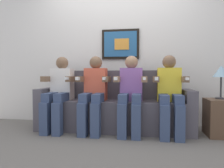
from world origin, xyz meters
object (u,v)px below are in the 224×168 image
(person_right_center, at_px, (131,91))
(side_table_right, at_px, (222,118))
(couch, at_px, (114,109))
(person_rightmost, at_px, (170,91))
(person_left_center, at_px, (94,90))
(person_leftmost, at_px, (59,90))
(table_lamp, at_px, (221,73))

(person_right_center, distance_m, side_table_right, 1.28)
(couch, height_order, person_rightmost, person_rightmost)
(couch, height_order, person_left_center, person_left_center)
(person_rightmost, bearing_deg, person_left_center, 180.00)
(person_right_center, bearing_deg, couch, 147.81)
(person_left_center, height_order, side_table_right, person_left_center)
(person_rightmost, bearing_deg, couch, 168.15)
(person_leftmost, xyz_separation_m, person_left_center, (0.54, -0.00, 0.00))
(side_table_right, height_order, table_lamp, table_lamp)
(person_left_center, relative_size, side_table_right, 2.22)
(person_left_center, height_order, person_right_center, same)
(table_lamp, bearing_deg, person_right_center, -174.89)
(person_left_center, xyz_separation_m, side_table_right, (1.76, 0.06, -0.36))
(person_leftmost, relative_size, person_rightmost, 1.00)
(person_leftmost, bearing_deg, table_lamp, 2.72)
(person_leftmost, bearing_deg, person_left_center, -0.05)
(person_rightmost, height_order, table_lamp, person_rightmost)
(table_lamp, bearing_deg, couch, 177.74)
(couch, xyz_separation_m, person_left_center, (-0.27, -0.17, 0.29))
(person_leftmost, relative_size, person_right_center, 1.00)
(couch, distance_m, side_table_right, 1.50)
(person_leftmost, xyz_separation_m, person_right_center, (1.07, -0.00, 0.00))
(couch, distance_m, person_left_center, 0.43)
(couch, relative_size, person_right_center, 2.06)
(couch, height_order, person_right_center, person_right_center)
(couch, distance_m, person_rightmost, 0.87)
(person_left_center, relative_size, person_rightmost, 1.00)
(side_table_right, bearing_deg, person_right_center, -177.13)
(person_leftmost, distance_m, table_lamp, 2.31)
(person_right_center, height_order, side_table_right, person_right_center)
(person_leftmost, relative_size, person_left_center, 1.00)
(person_rightmost, relative_size, side_table_right, 2.22)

